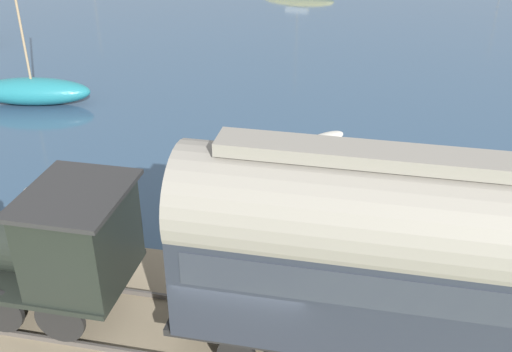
{
  "coord_description": "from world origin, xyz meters",
  "views": [
    {
      "loc": [
        -9.01,
        -2.06,
        9.56
      ],
      "look_at": [
        4.27,
        0.68,
        2.09
      ],
      "focal_mm": 42.0,
      "sensor_mm": 36.0,
      "label": 1
    }
  ],
  "objects": [
    {
      "name": "rail_embankment",
      "position": [
        0.23,
        0.0,
        0.18
      ],
      "size": [
        5.42,
        56.0,
        0.48
      ],
      "color": "#84755B",
      "rests_on": "ground"
    },
    {
      "name": "rowboat_off_pier",
      "position": [
        10.8,
        -0.4,
        0.16
      ],
      "size": [
        2.3,
        1.99,
        0.31
      ],
      "rotation": [
        0.0,
        0.0,
        0.94
      ],
      "color": "beige",
      "rests_on": "harbor_water"
    },
    {
      "name": "rowboat_far_out",
      "position": [
        5.0,
        7.04,
        0.26
      ],
      "size": [
        1.57,
        2.54,
        0.5
      ],
      "rotation": [
        0.0,
        0.0,
        -0.22
      ],
      "color": "beige",
      "rests_on": "harbor_water"
    },
    {
      "name": "passenger_coach",
      "position": [
        0.23,
        -3.35,
        3.04
      ],
      "size": [
        2.26,
        9.73,
        4.63
      ],
      "color": "black",
      "rests_on": "rail_embankment"
    },
    {
      "name": "sailboat_teal",
      "position": [
        12.32,
        11.91,
        0.59
      ],
      "size": [
        2.31,
        5.04,
        6.16
      ],
      "rotation": [
        0.0,
        0.0,
        0.17
      ],
      "color": "#1E707A",
      "rests_on": "harbor_water"
    },
    {
      "name": "steam_locomotive",
      "position": [
        0.23,
        4.71,
        2.23
      ],
      "size": [
        2.4,
        5.62,
        3.51
      ],
      "color": "black",
      "rests_on": "rail_embankment"
    }
  ]
}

